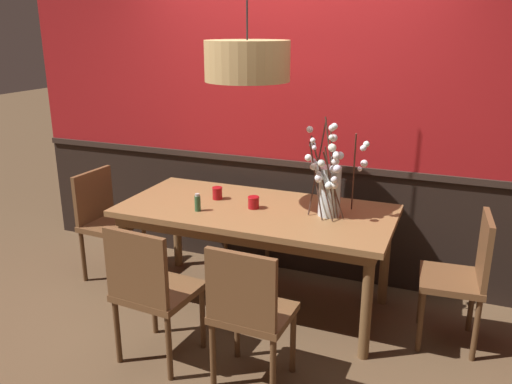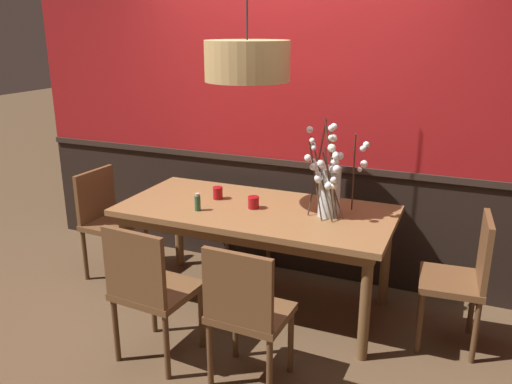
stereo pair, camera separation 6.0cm
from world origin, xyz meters
TOP-DOWN VIEW (x-y plane):
  - ground_plane at (0.00, 0.00)m, footprint 24.00×24.00m
  - back_wall at (0.00, 0.71)m, footprint 4.81×0.14m
  - dining_table at (0.00, 0.00)m, footprint 1.96×0.93m
  - chair_near_side_left at (-0.33, -0.90)m, footprint 0.48×0.47m
  - chair_head_west_end at (-1.35, 0.01)m, footprint 0.41×0.47m
  - chair_far_side_left at (-0.33, 0.85)m, footprint 0.47×0.43m
  - chair_near_side_right at (0.32, -0.90)m, footprint 0.45×0.40m
  - chair_head_east_end at (1.43, 0.02)m, footprint 0.42×0.44m
  - vase_with_blossoms at (0.52, 0.04)m, footprint 0.44×0.37m
  - candle_holder_nearer_center at (-0.01, -0.01)m, footprint 0.08×0.08m
  - candle_holder_nearer_edge at (-0.35, 0.08)m, footprint 0.08×0.08m
  - condiment_bottle at (-0.36, -0.21)m, footprint 0.04×0.04m
  - pendant_lamp at (-0.05, -0.03)m, footprint 0.57×0.57m

SIDE VIEW (x-z plane):
  - ground_plane at x=0.00m, z-range 0.00..0.00m
  - chair_near_side_right at x=0.32m, z-range 0.06..0.95m
  - chair_head_east_end at x=1.43m, z-range 0.06..0.96m
  - chair_head_west_end at x=-1.35m, z-range 0.07..0.96m
  - chair_near_side_left at x=-0.33m, z-range 0.06..0.97m
  - chair_far_side_left at x=-0.33m, z-range 0.06..0.99m
  - dining_table at x=0.00m, z-range 0.30..1.08m
  - candle_holder_nearer_center at x=-0.01m, z-range 0.77..0.86m
  - candle_holder_nearer_edge at x=-0.35m, z-range 0.77..0.87m
  - condiment_bottle at x=-0.36m, z-range 0.77..0.90m
  - vase_with_blossoms at x=0.52m, z-range 0.65..1.34m
  - back_wall at x=0.00m, z-range -0.01..2.99m
  - pendant_lamp at x=-0.05m, z-range 1.14..2.47m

